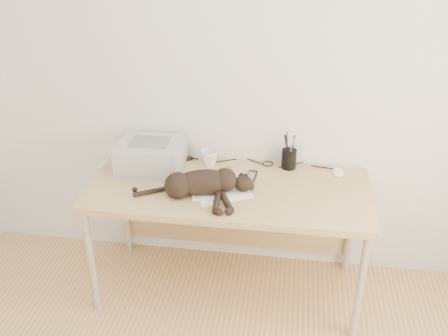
% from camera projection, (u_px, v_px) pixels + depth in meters
% --- Properties ---
extents(wall_back, '(3.50, 0.00, 3.50)m').
position_uv_depth(wall_back, '(238.00, 72.00, 2.89)').
color(wall_back, silver).
rests_on(wall_back, floor).
extents(desk, '(1.60, 0.70, 0.74)m').
position_uv_depth(desk, '(231.00, 199.00, 2.97)').
color(desk, tan).
rests_on(desk, floor).
extents(printer, '(0.38, 0.32, 0.18)m').
position_uv_depth(printer, '(151.00, 155.00, 3.00)').
color(printer, silver).
rests_on(printer, desk).
extents(papers, '(0.38, 0.33, 0.01)m').
position_uv_depth(papers, '(220.00, 191.00, 2.78)').
color(papers, white).
rests_on(papers, desk).
extents(cat, '(0.67, 0.33, 0.15)m').
position_uv_depth(cat, '(200.00, 184.00, 2.73)').
color(cat, black).
rests_on(cat, desk).
extents(mug, '(0.15, 0.15, 0.10)m').
position_uv_depth(mug, '(209.00, 158.00, 3.04)').
color(mug, white).
rests_on(mug, desk).
extents(pen_cup, '(0.09, 0.09, 0.23)m').
position_uv_depth(pen_cup, '(289.00, 158.00, 3.01)').
color(pen_cup, black).
rests_on(pen_cup, desk).
extents(remote_grey, '(0.10, 0.18, 0.02)m').
position_uv_depth(remote_grey, '(231.00, 174.00, 2.94)').
color(remote_grey, slate).
rests_on(remote_grey, desk).
extents(remote_black, '(0.07, 0.18, 0.02)m').
position_uv_depth(remote_black, '(251.00, 178.00, 2.90)').
color(remote_black, black).
rests_on(remote_black, desk).
extents(mouse, '(0.07, 0.11, 0.04)m').
position_uv_depth(mouse, '(338.00, 170.00, 2.97)').
color(mouse, white).
rests_on(mouse, desk).
extents(cable_tangle, '(1.36, 0.07, 0.01)m').
position_uv_depth(cable_tangle, '(236.00, 161.00, 3.10)').
color(cable_tangle, black).
rests_on(cable_tangle, desk).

